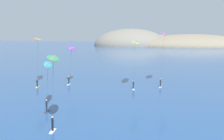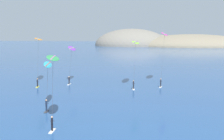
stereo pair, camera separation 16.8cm
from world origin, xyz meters
name	(u,v)px [view 1 (the left image)]	position (x,y,z in m)	size (l,w,h in m)	color
headland_island	(167,46)	(17.84, 203.49, 0.00)	(119.89, 58.90, 26.49)	#7A705B
kitesurfer_cyan	(48,68)	(-13.89, 19.57, 5.61)	(2.19, 6.58, 6.53)	#2D2D33
kitesurfer_green	(53,63)	(-10.69, 12.37, 7.18)	(2.56, 6.39, 8.08)	silver
kitesurfer_lime	(135,45)	(-1.97, 36.11, 8.11)	(1.85, 6.92, 9.03)	silver
kitesurfer_orange	(38,42)	(-22.17, 37.52, 8.71)	(3.16, 8.58, 9.58)	yellow
kitesurfer_magenta	(164,38)	(3.82, 40.68, 9.54)	(2.28, 8.66, 10.72)	silver
kitesurfer_purple	(71,51)	(-15.68, 39.76, 6.73)	(1.61, 6.76, 7.79)	silver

